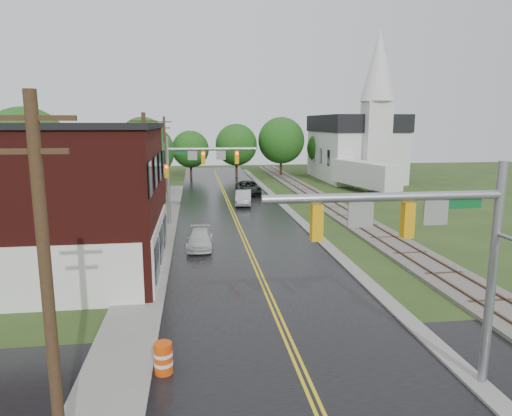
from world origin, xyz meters
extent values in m
cube|color=black|center=(0.00, 30.00, 0.00)|extent=(10.00, 90.00, 0.02)
cube|color=black|center=(0.00, 2.00, 0.00)|extent=(60.00, 9.00, 0.02)
cube|color=gray|center=(5.40, 35.00, 0.00)|extent=(0.80, 70.00, 0.12)
cube|color=gray|center=(-6.20, 25.00, 0.00)|extent=(2.40, 50.00, 0.12)
cube|color=#47130F|center=(-12.50, 15.00, 4.00)|extent=(14.00, 10.00, 8.00)
cube|color=silver|center=(-5.45, 15.00, 1.50)|extent=(0.10, 9.50, 3.00)
cube|color=black|center=(-12.50, 15.00, 8.15)|extent=(14.30, 10.30, 0.30)
cube|color=tan|center=(-11.00, 26.00, 3.20)|extent=(8.00, 7.00, 6.40)
cube|color=#3F0F0C|center=(-10.00, 35.00, 2.20)|extent=(7.00, 6.00, 4.40)
cube|color=silver|center=(20.00, 55.00, 3.50)|extent=(10.00, 16.00, 7.00)
cube|color=black|center=(20.00, 55.00, 8.20)|extent=(10.40, 16.40, 2.40)
cube|color=silver|center=(20.00, 47.00, 5.50)|extent=(3.20, 3.20, 11.00)
cone|color=silver|center=(20.00, 47.00, 15.50)|extent=(4.40, 4.40, 9.00)
cube|color=#59544C|center=(10.00, 35.00, 0.10)|extent=(3.20, 80.00, 0.20)
cube|color=#4C3828|center=(9.28, 35.00, 0.24)|extent=(0.10, 80.00, 0.12)
cube|color=#4C3828|center=(10.72, 35.00, 0.24)|extent=(0.10, 80.00, 0.12)
cylinder|color=gray|center=(5.60, 2.00, 3.60)|extent=(0.28, 0.28, 7.20)
cylinder|color=gray|center=(2.00, 2.00, 6.20)|extent=(7.20, 0.26, 0.26)
cube|color=orange|center=(2.72, 2.00, 5.50)|extent=(0.32, 0.30, 1.05)
cube|color=orange|center=(-0.02, 2.00, 5.50)|extent=(0.32, 0.30, 1.05)
cube|color=gray|center=(3.58, 2.00, 5.70)|extent=(0.75, 0.06, 0.75)
cube|color=gray|center=(1.28, 2.00, 5.70)|extent=(0.75, 0.06, 0.75)
cube|color=#0C5926|center=(4.30, 2.00, 5.95)|extent=(1.40, 0.04, 0.30)
cylinder|color=gray|center=(-5.60, 27.00, 3.60)|extent=(0.28, 0.28, 7.20)
cylinder|color=gray|center=(-2.00, 27.00, 6.20)|extent=(7.20, 0.26, 0.26)
cube|color=orange|center=(-2.72, 27.00, 5.50)|extent=(0.32, 0.30, 1.05)
cube|color=orange|center=(0.02, 27.00, 5.50)|extent=(0.32, 0.30, 1.05)
cube|color=gray|center=(-3.58, 27.00, 5.70)|extent=(0.75, 0.06, 0.75)
cube|color=gray|center=(-1.28, 27.00, 5.70)|extent=(0.75, 0.06, 0.75)
cube|color=#0C5926|center=(-4.30, 27.00, 5.95)|extent=(1.40, 0.04, 0.30)
sphere|color=#FF0C0C|center=(-2.72, 26.82, 5.83)|extent=(0.20, 0.20, 0.20)
cylinder|color=#382616|center=(-6.80, 0.00, 4.50)|extent=(0.28, 0.28, 9.00)
cube|color=#382616|center=(-6.80, 0.00, 8.40)|extent=(1.80, 0.12, 0.12)
cube|color=#382616|center=(-6.80, 0.00, 7.70)|extent=(1.40, 0.12, 0.12)
cylinder|color=#382616|center=(-6.80, 22.00, 4.50)|extent=(0.28, 0.28, 9.00)
cube|color=#382616|center=(-6.80, 22.00, 8.40)|extent=(1.80, 0.12, 0.12)
cube|color=#382616|center=(-6.80, 22.00, 7.70)|extent=(1.40, 0.12, 0.12)
cylinder|color=#382616|center=(-6.80, 44.00, 4.50)|extent=(0.28, 0.28, 9.00)
cube|color=#382616|center=(-6.80, 44.00, 8.40)|extent=(1.80, 0.12, 0.12)
cube|color=#382616|center=(-6.80, 44.00, 7.70)|extent=(1.40, 0.12, 0.12)
cylinder|color=black|center=(-18.00, 32.00, 1.71)|extent=(0.36, 0.36, 3.42)
sphere|color=#1D4D16|center=(-18.00, 32.00, 5.89)|extent=(7.60, 7.60, 7.60)
sphere|color=#1D4D16|center=(-17.40, 31.60, 5.23)|extent=(5.32, 5.32, 5.32)
cylinder|color=black|center=(-14.00, 40.00, 1.35)|extent=(0.36, 0.36, 2.70)
sphere|color=#1D4D16|center=(-14.00, 40.00, 4.65)|extent=(6.00, 6.00, 6.00)
sphere|color=#1D4D16|center=(-13.40, 39.60, 4.12)|extent=(4.20, 4.20, 4.20)
cylinder|color=black|center=(-9.00, 46.00, 1.44)|extent=(0.36, 0.36, 2.88)
sphere|color=#1D4D16|center=(-9.00, 46.00, 4.96)|extent=(6.40, 6.40, 6.40)
sphere|color=#1D4D16|center=(-8.40, 45.60, 4.40)|extent=(4.48, 4.48, 4.48)
imported|color=black|center=(2.74, 42.28, 0.77)|extent=(2.65, 5.59, 1.54)
imported|color=#A3A3A7|center=(1.44, 35.42, 0.74)|extent=(2.09, 4.62, 1.47)
imported|color=silver|center=(-3.20, 19.62, 0.60)|extent=(1.88, 4.18, 1.19)
cube|color=black|center=(16.86, 37.90, 0.40)|extent=(2.09, 1.59, 0.80)
cylinder|color=gray|center=(16.86, 45.09, 0.40)|extent=(0.16, 0.16, 0.80)
cube|color=silver|center=(16.86, 42.21, 2.24)|extent=(5.03, 11.77, 2.88)
cylinder|color=#DA4309|center=(-4.62, 4.00, 0.55)|extent=(0.71, 0.71, 1.09)
camera|label=1|loc=(-3.42, -10.33, 8.30)|focal=32.00mm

